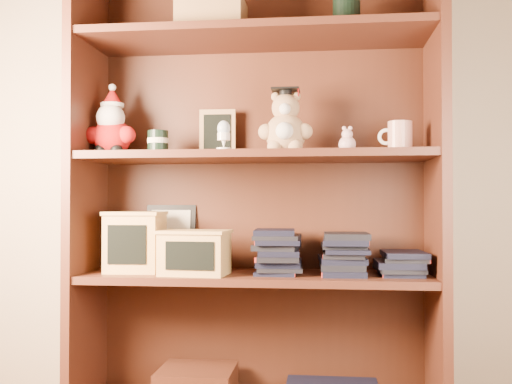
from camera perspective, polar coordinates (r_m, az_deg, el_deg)
bookcase at (r=2.04m, az=0.09°, el=-1.18°), size 1.20×0.35×1.60m
shelf_lower at (r=2.00m, az=0.00°, el=-8.10°), size 1.14×0.33×0.02m
shelf_upper at (r=2.00m, az=0.00°, el=3.38°), size 1.14×0.33×0.02m
santa_plush at (r=2.11m, az=-13.60°, el=5.98°), size 0.18×0.13×0.25m
teachers_tin at (r=2.07m, az=-9.32°, el=4.72°), size 0.07×0.07×0.08m
chalkboard_plaque at (r=2.14m, az=-3.68°, el=5.57°), size 0.13×0.07×0.17m
egg_cup at (r=1.94m, az=-3.09°, el=5.47°), size 0.05×0.05×0.10m
grad_teddy_bear at (r=1.99m, az=2.83°, el=6.15°), size 0.18×0.15×0.22m
pink_figurine at (r=1.99m, az=8.68°, el=4.73°), size 0.06×0.06×0.09m
teacher_mug at (r=2.00m, az=13.49°, el=5.15°), size 0.11×0.08×0.10m
certificate_frame at (r=2.19m, az=-8.14°, el=-4.19°), size 0.18×0.05×0.23m
treats_box at (r=2.08m, az=-11.41°, el=-4.62°), size 0.20×0.20×0.20m
pencils_box at (r=1.96m, az=-5.86°, el=-5.71°), size 0.23×0.17×0.14m
book_stack_left at (r=1.99m, az=2.10°, el=-5.71°), size 0.14×0.20×0.14m
book_stack_mid at (r=1.98m, az=8.38°, el=-5.94°), size 0.14×0.20×0.13m
book_stack_right at (r=2.00m, az=13.64°, el=-6.57°), size 0.14×0.20×0.08m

